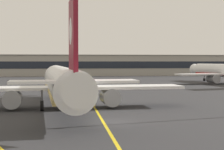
# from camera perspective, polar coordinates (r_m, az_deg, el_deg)

# --- Properties ---
(ground_plane) EXTENTS (400.00, 400.00, 0.00)m
(ground_plane) POSITION_cam_1_polar(r_m,az_deg,el_deg) (38.68, -0.02, -7.04)
(ground_plane) COLOR #2D2D30
(taxiway_centreline) EXTENTS (5.36, 179.94, 0.01)m
(taxiway_centreline) POSITION_cam_1_polar(r_m,az_deg,el_deg) (68.28, -3.68, -3.06)
(taxiway_centreline) COLOR yellow
(taxiway_centreline) RESTS_ON ground
(airliner_foreground) EXTENTS (32.18, 41.50, 11.65)m
(airliner_foreground) POSITION_cam_1_polar(r_m,az_deg,el_deg) (49.61, -7.40, -1.12)
(airliner_foreground) COLOR white
(airliner_foreground) RESTS_ON ground
(safety_cone_by_nose_gear) EXTENTS (0.44, 0.44, 0.55)m
(safety_cone_by_nose_gear) POSITION_cam_1_polar(r_m,az_deg,el_deg) (65.37, -7.28, -3.08)
(safety_cone_by_nose_gear) COLOR orange
(safety_cone_by_nose_gear) RESTS_ON ground
(terminal_building) EXTENTS (158.42, 12.40, 8.68)m
(terminal_building) POSITION_cam_1_polar(r_m,az_deg,el_deg) (159.23, -8.61, 1.43)
(terminal_building) COLOR #9E998E
(terminal_building) RESTS_ON ground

